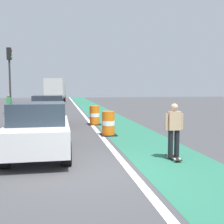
% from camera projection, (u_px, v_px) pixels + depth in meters
% --- Properties ---
extents(ground_plane, '(100.00, 100.00, 0.00)m').
position_uv_depth(ground_plane, '(95.00, 172.00, 7.18)').
color(ground_plane, '#424244').
extents(bike_lane_strip, '(2.50, 80.00, 0.01)m').
position_uv_depth(bike_lane_strip, '(109.00, 118.00, 19.36)').
color(bike_lane_strip, '#286B51').
rests_on(bike_lane_strip, ground).
extents(lane_divider_stripe, '(0.20, 80.00, 0.01)m').
position_uv_depth(lane_divider_stripe, '(87.00, 119.00, 19.09)').
color(lane_divider_stripe, silver).
rests_on(lane_divider_stripe, ground).
extents(skateboarder_on_lane, '(0.57, 0.80, 1.69)m').
position_uv_depth(skateboarder_on_lane, '(174.00, 130.00, 8.34)').
color(skateboarder_on_lane, black).
rests_on(skateboarder_on_lane, ground).
extents(parked_sedan_nearest, '(1.92, 4.10, 1.70)m').
position_uv_depth(parked_sedan_nearest, '(39.00, 130.00, 8.78)').
color(parked_sedan_nearest, silver).
rests_on(parked_sedan_nearest, ground).
extents(parked_sedan_second, '(1.93, 4.11, 1.70)m').
position_uv_depth(parked_sedan_second, '(48.00, 111.00, 15.90)').
color(parked_sedan_second, maroon).
rests_on(parked_sedan_second, ground).
extents(traffic_barrel_front, '(0.73, 0.73, 1.09)m').
position_uv_depth(traffic_barrel_front, '(108.00, 124.00, 12.56)').
color(traffic_barrel_front, orange).
rests_on(traffic_barrel_front, ground).
extents(traffic_barrel_mid, '(0.73, 0.73, 1.09)m').
position_uv_depth(traffic_barrel_mid, '(94.00, 116.00, 16.11)').
color(traffic_barrel_mid, orange).
rests_on(traffic_barrel_mid, ground).
extents(delivery_truck_down_block, '(2.76, 7.73, 3.23)m').
position_uv_depth(delivery_truck_down_block, '(56.00, 89.00, 37.81)').
color(delivery_truck_down_block, beige).
rests_on(delivery_truck_down_block, ground).
extents(traffic_light_corner, '(0.41, 0.32, 5.10)m').
position_uv_depth(traffic_light_corner, '(10.00, 69.00, 21.10)').
color(traffic_light_corner, '#2D2D2D').
rests_on(traffic_light_corner, ground).
extents(pedestrian_crossing, '(0.34, 0.20, 1.61)m').
position_uv_depth(pedestrian_crossing, '(9.00, 104.00, 20.92)').
color(pedestrian_crossing, '#33333D').
rests_on(pedestrian_crossing, ground).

